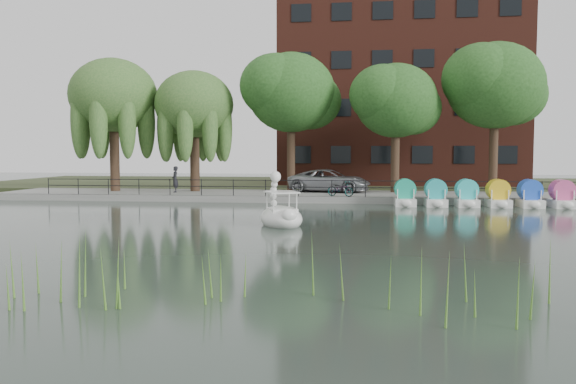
% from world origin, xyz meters
% --- Properties ---
extents(ground_plane, '(120.00, 120.00, 0.00)m').
position_xyz_m(ground_plane, '(0.00, 0.00, 0.00)').
color(ground_plane, '#3C4A42').
extents(promenade, '(40.00, 6.00, 0.40)m').
position_xyz_m(promenade, '(0.00, 16.00, 0.20)').
color(promenade, gray).
rests_on(promenade, ground_plane).
extents(kerb, '(40.00, 0.25, 0.40)m').
position_xyz_m(kerb, '(0.00, 13.05, 0.20)').
color(kerb, gray).
rests_on(kerb, ground_plane).
extents(land_strip, '(60.00, 22.00, 0.36)m').
position_xyz_m(land_strip, '(0.00, 30.00, 0.18)').
color(land_strip, '#47512D').
rests_on(land_strip, ground_plane).
extents(railing, '(32.00, 0.05, 1.00)m').
position_xyz_m(railing, '(0.00, 13.25, 1.15)').
color(railing, black).
rests_on(railing, promenade).
extents(apartment_building, '(20.00, 10.07, 18.00)m').
position_xyz_m(apartment_building, '(7.00, 29.97, 9.36)').
color(apartment_building, '#4C1E16').
rests_on(apartment_building, land_strip).
extents(willow_left, '(5.88, 5.88, 9.01)m').
position_xyz_m(willow_left, '(-13.00, 16.50, 6.87)').
color(willow_left, '#473323').
rests_on(willow_left, promenade).
extents(willow_mid, '(5.32, 5.32, 8.15)m').
position_xyz_m(willow_mid, '(-7.50, 17.00, 6.25)').
color(willow_mid, '#473323').
rests_on(willow_mid, promenade).
extents(broadleaf_center, '(6.00, 6.00, 9.25)m').
position_xyz_m(broadleaf_center, '(-1.00, 18.00, 7.06)').
color(broadleaf_center, '#473323').
rests_on(broadleaf_center, promenade).
extents(broadleaf_right, '(5.40, 5.40, 8.32)m').
position_xyz_m(broadleaf_right, '(6.00, 17.50, 6.39)').
color(broadleaf_right, '#473323').
rests_on(broadleaf_right, promenade).
extents(broadleaf_far, '(6.30, 6.30, 9.71)m').
position_xyz_m(broadleaf_far, '(12.50, 18.50, 7.40)').
color(broadleaf_far, '#473323').
rests_on(broadleaf_far, promenade).
extents(minivan, '(3.93, 6.64, 1.73)m').
position_xyz_m(minivan, '(1.69, 17.18, 1.27)').
color(minivan, gray).
rests_on(minivan, promenade).
extents(bicycle, '(1.27, 1.81, 1.00)m').
position_xyz_m(bicycle, '(2.52, 13.49, 0.90)').
color(bicycle, gray).
rests_on(bicycle, promenade).
extents(pedestrian, '(0.70, 0.84, 1.98)m').
position_xyz_m(pedestrian, '(-8.42, 15.51, 1.39)').
color(pedestrian, black).
rests_on(pedestrian, promenade).
extents(swan_boat, '(2.56, 3.06, 2.22)m').
position_xyz_m(swan_boat, '(0.36, 2.73, 0.49)').
color(swan_boat, white).
rests_on(swan_boat, ground_plane).
extents(pedal_boat_row, '(11.35, 1.70, 1.40)m').
position_xyz_m(pedal_boat_row, '(11.31, 12.08, 0.61)').
color(pedal_boat_row, white).
rests_on(pedal_boat_row, ground_plane).
extents(reed_bank, '(24.00, 2.40, 1.20)m').
position_xyz_m(reed_bank, '(2.00, -9.50, 0.60)').
color(reed_bank, '#669938').
rests_on(reed_bank, ground_plane).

